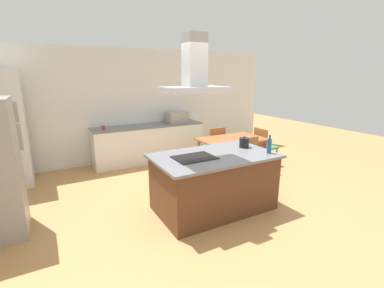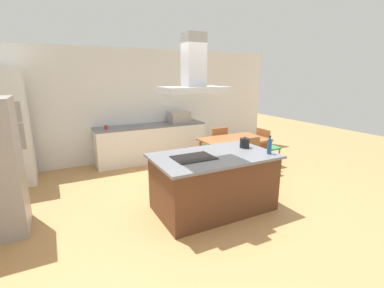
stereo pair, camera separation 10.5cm
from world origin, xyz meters
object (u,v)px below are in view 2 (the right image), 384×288
chair_facing_island (254,158)px  chair_at_right_end (266,145)px  tea_kettle (245,143)px  dining_table (234,143)px  wall_oven_stack (8,129)px  countertop_microwave (179,117)px  chair_facing_back_wall (217,143)px  range_hood (194,74)px  olive_oil_bottle (269,146)px  coffee_mug_red (106,127)px  cooktop (194,158)px

chair_facing_island → chair_at_right_end: bearing=36.0°
tea_kettle → dining_table: tea_kettle is taller
chair_facing_island → wall_oven_stack: bearing=153.8°
countertop_microwave → chair_facing_back_wall: 1.23m
tea_kettle → wall_oven_stack: bearing=144.8°
chair_facing_back_wall → range_hood: (-1.64, -1.91, 1.59)m
countertop_microwave → chair_at_right_end: countertop_microwave is taller
olive_oil_bottle → tea_kettle: bearing=103.7°
tea_kettle → coffee_mug_red: 3.23m
chair_facing_back_wall → chair_at_right_end: bearing=-36.0°
cooktop → coffee_mug_red: bearing=104.8°
chair_facing_island → range_hood: size_ratio=0.99×
chair_facing_back_wall → chair_facing_island: same height
chair_at_right_end → wall_oven_stack: bearing=164.7°
countertop_microwave → chair_facing_island: countertop_microwave is taller
tea_kettle → coffee_mug_red: (-1.77, 2.70, -0.04)m
tea_kettle → chair_facing_island: bearing=37.0°
dining_table → chair_at_right_end: chair_at_right_end is taller
coffee_mug_red → wall_oven_stack: wall_oven_stack is taller
coffee_mug_red → chair_facing_back_wall: 2.59m
olive_oil_bottle → coffee_mug_red: bearing=120.8°
wall_oven_stack → chair_facing_island: size_ratio=2.47×
coffee_mug_red → wall_oven_stack: size_ratio=0.04×
olive_oil_bottle → dining_table: bearing=72.6°
chair_facing_back_wall → olive_oil_bottle: bearing=-102.5°
cooktop → wall_oven_stack: wall_oven_stack is taller
tea_kettle → wall_oven_stack: size_ratio=0.10×
olive_oil_bottle → chair_at_right_end: size_ratio=0.32×
countertop_microwave → range_hood: bearing=-110.8°
chair_facing_back_wall → range_hood: 2.98m
chair_at_right_end → chair_facing_island: bearing=-144.0°
cooktop → chair_facing_island: 1.79m
tea_kettle → chair_facing_island: (0.61, 0.46, -0.47)m
tea_kettle → range_hood: (-1.03, -0.12, 1.12)m
wall_oven_stack → dining_table: 4.44m
range_hood → chair_facing_island: bearing=19.5°
tea_kettle → chair_at_right_end: (1.53, 1.13, -0.47)m
wall_oven_stack → olive_oil_bottle: bearing=-39.0°
tea_kettle → range_hood: range_hood is taller
dining_table → chair_facing_island: bearing=-90.0°
tea_kettle → dining_table: bearing=61.5°
olive_oil_bottle → range_hood: size_ratio=0.32×
cooktop → countertop_microwave: bearing=69.2°
coffee_mug_red → chair_facing_island: size_ratio=0.10×
olive_oil_bottle → dining_table: (0.50, 1.59, -0.35)m
dining_table → chair_at_right_end: bearing=0.0°
tea_kettle → range_hood: size_ratio=0.24×
cooktop → countertop_microwave: 3.08m
cooktop → dining_table: (1.64, 1.25, -0.24)m
tea_kettle → range_hood: bearing=-173.2°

